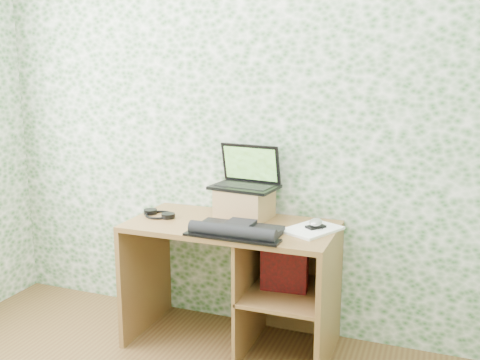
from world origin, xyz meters
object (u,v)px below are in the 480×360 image
at_px(notepad, 312,229).
at_px(desk, 246,268).
at_px(laptop, 247,177).
at_px(riser, 244,203).
at_px(keyboard, 237,230).

bearing_deg(notepad, desk, -153.36).
relative_size(laptop, notepad, 1.30).
xyz_separation_m(riser, keyboard, (0.08, -0.33, -0.06)).
bearing_deg(keyboard, desk, 97.61).
bearing_deg(notepad, keyboard, -123.63).
xyz_separation_m(riser, laptop, (0.00, 0.04, 0.15)).
bearing_deg(riser, desk, -66.28).
distance_m(laptop, notepad, 0.52).
bearing_deg(desk, riser, 113.72).
xyz_separation_m(desk, notepad, (0.39, 0.01, 0.28)).
bearing_deg(laptop, notepad, -12.09).
bearing_deg(laptop, desk, -65.15).
relative_size(keyboard, notepad, 1.69).
relative_size(desk, riser, 4.01).
height_order(laptop, notepad, laptop).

